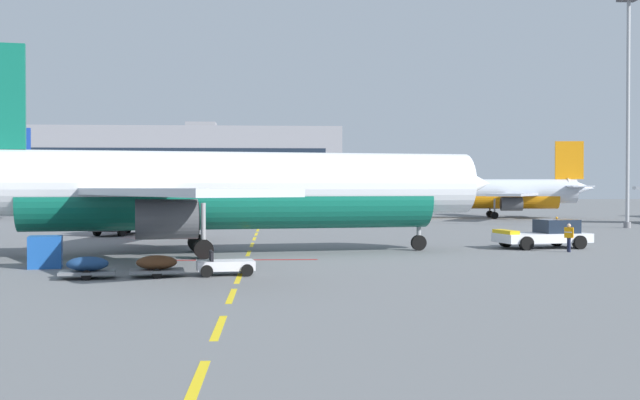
% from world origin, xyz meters
% --- Properties ---
extents(ground, '(400.00, 400.00, 0.00)m').
position_xyz_m(ground, '(40.00, 40.00, 0.00)').
color(ground, slate).
extents(apron_paint_markings, '(8.00, 95.50, 0.01)m').
position_xyz_m(apron_paint_markings, '(18.00, 36.55, 0.00)').
color(apron_paint_markings, yellow).
rests_on(apron_paint_markings, ground).
extents(airliner_foreground, '(34.74, 34.13, 12.20)m').
position_xyz_m(airliner_foreground, '(16.51, 25.66, 3.95)').
color(airliner_foreground, white).
rests_on(airliner_foreground, ground).
extents(pushback_tug, '(6.41, 4.01, 2.08)m').
position_xyz_m(pushback_tug, '(37.62, 29.30, 0.90)').
color(pushback_tug, silver).
rests_on(pushback_tug, ground).
extents(airliner_mid_left, '(28.80, 28.38, 10.10)m').
position_xyz_m(airliner_mid_left, '(47.13, 79.21, 3.27)').
color(airliner_mid_left, silver).
rests_on(airliner_mid_left, ground).
extents(catering_truck, '(4.91, 7.38, 3.14)m').
position_xyz_m(catering_truck, '(6.88, 45.80, 1.65)').
color(catering_truck, black).
rests_on(catering_truck, ground).
extents(baggage_train, '(8.72, 2.88, 1.14)m').
position_xyz_m(baggage_train, '(14.32, 14.06, 0.52)').
color(baggage_train, silver).
rests_on(baggage_train, ground).
extents(ground_crew_worker, '(0.50, 0.63, 1.79)m').
position_xyz_m(ground_crew_worker, '(37.98, 26.07, 1.03)').
color(ground_crew_worker, '#191E38').
rests_on(ground_crew_worker, ground).
extents(uld_cargo_container, '(1.89, 1.86, 1.60)m').
position_xyz_m(uld_cargo_container, '(8.09, 18.39, 0.80)').
color(uld_cargo_container, '#194C9E').
rests_on(uld_cargo_container, ground).
extents(apron_light_mast_far, '(1.80, 1.80, 23.18)m').
position_xyz_m(apron_light_mast_far, '(54.80, 53.89, 14.54)').
color(apron_light_mast_far, slate).
rests_on(apron_light_mast_far, ground).
extents(terminal_satellite, '(79.34, 26.09, 17.30)m').
position_xyz_m(terminal_satellite, '(-7.26, 137.30, 7.86)').
color(terminal_satellite, gray).
rests_on(terminal_satellite, ground).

